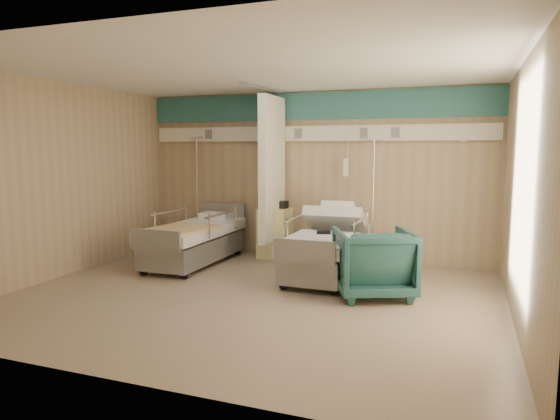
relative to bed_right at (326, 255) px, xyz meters
The scene contains 13 objects.
ground 1.47m from the bed_right, 114.78° to the right, with size 6.00×5.00×0.00m, color gray.
room_walls 1.97m from the bed_right, 121.10° to the right, with size 6.04×5.04×2.82m.
bed_right is the anchor object (origin of this frame).
bed_left 2.20m from the bed_right, behind, with size 1.00×2.16×0.63m, color silver, non-canonical shape.
bedside_cabinet 1.46m from the bed_right, 141.95° to the left, with size 0.50×0.48×0.85m, color #EEEA95.
visitor_armchair 1.11m from the bed_right, 42.71° to the right, with size 0.92×0.95×0.86m, color #1C4846.
waffle_blanket 1.27m from the bed_right, 44.36° to the right, with size 0.65×0.58×0.07m, color white.
iv_stand_right 0.93m from the bed_right, 54.92° to the left, with size 0.36×0.36×1.99m.
iv_stand_left 2.86m from the bed_right, 159.91° to the left, with size 0.37×0.37×2.06m.
call_remote 0.34m from the bed_right, 120.08° to the right, with size 0.20×0.09×0.04m, color black.
tan_blanket 2.22m from the bed_right, 167.87° to the right, with size 0.82×1.03×0.04m, color tan.
toiletry_bag 1.50m from the bed_right, 139.47° to the left, with size 0.24×0.15×0.13m, color black.
white_cup 1.60m from the bed_right, 144.04° to the left, with size 0.09×0.09×0.14m, color white.
Camera 1 is at (2.45, -5.61, 1.86)m, focal length 32.00 mm.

